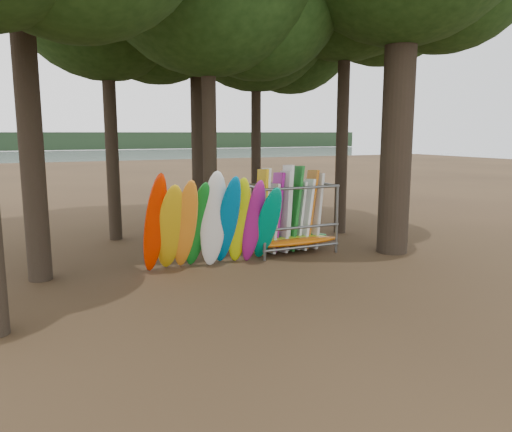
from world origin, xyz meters
name	(u,v)px	position (x,y,z in m)	size (l,w,h in m)	color
ground	(274,273)	(0.00, 0.00, 0.00)	(120.00, 120.00, 0.00)	#47331E
lake	(75,162)	(0.00, 60.00, 0.00)	(160.00, 160.00, 0.00)	gray
far_shore	(53,141)	(0.00, 110.00, 2.00)	(160.00, 4.00, 4.00)	black
oak_3	(256,6)	(2.59, 6.79, 8.89)	(7.71, 7.71, 12.25)	black
kayak_row	(211,224)	(-1.45, 1.12, 1.35)	(4.18, 2.00, 3.04)	red
storage_rack	(290,220)	(1.67, 2.12, 1.07)	(3.08, 1.52, 2.88)	slate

